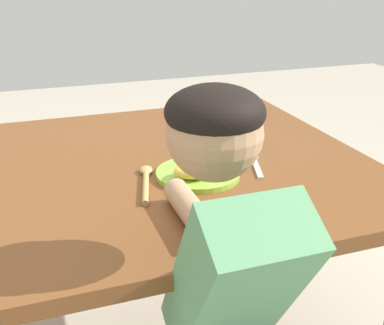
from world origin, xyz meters
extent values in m
cube|color=brown|center=(0.00, 0.00, 0.70)|extent=(1.19, 0.99, 0.04)
cube|color=brown|center=(0.53, 0.43, 0.34)|extent=(0.06, 0.06, 0.68)
cylinder|color=#8CC33E|center=(0.11, -0.12, 0.72)|extent=(0.21, 0.21, 0.01)
ellipsoid|color=#F6CC4A|center=(0.09, -0.15, 0.75)|extent=(0.11, 0.07, 0.04)
ellipsoid|color=red|center=(0.14, -0.13, 0.74)|extent=(0.03, 0.03, 0.02)
ellipsoid|color=red|center=(0.15, -0.12, 0.74)|extent=(0.03, 0.03, 0.02)
ellipsoid|color=red|center=(0.14, -0.10, 0.74)|extent=(0.04, 0.03, 0.02)
cube|color=silver|center=(0.26, -0.13, 0.72)|extent=(0.05, 0.13, 0.01)
cube|color=silver|center=(0.29, -0.05, 0.72)|extent=(0.04, 0.05, 0.01)
cylinder|color=silver|center=(0.31, -0.01, 0.72)|extent=(0.02, 0.04, 0.00)
cylinder|color=silver|center=(0.30, 0.00, 0.72)|extent=(0.02, 0.04, 0.00)
cylinder|color=silver|center=(0.30, 0.00, 0.72)|extent=(0.02, 0.04, 0.00)
cylinder|color=tan|center=(-0.04, -0.16, 0.72)|extent=(0.06, 0.16, 0.02)
ellipsoid|color=tan|center=(-0.01, -0.06, 0.72)|extent=(0.04, 0.05, 0.02)
cylinder|color=#4788D0|center=(0.28, 0.02, 0.77)|extent=(0.07, 0.07, 0.10)
cube|color=#599966|center=(0.01, -0.55, 0.71)|extent=(0.18, 0.28, 0.38)
sphere|color=tan|center=(0.01, -0.45, 0.95)|extent=(0.16, 0.16, 0.16)
ellipsoid|color=black|center=(0.01, -0.45, 0.98)|extent=(0.17, 0.17, 0.09)
cylinder|color=tan|center=(0.01, -0.34, 0.74)|extent=(0.05, 0.23, 0.05)
camera|label=1|loc=(-0.28, -1.17, 1.21)|focal=45.81mm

